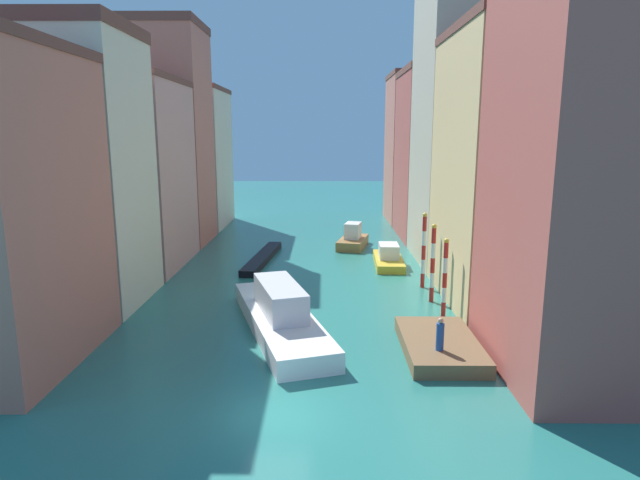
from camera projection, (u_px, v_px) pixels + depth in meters
name	position (u px, v px, depth m)	size (l,w,h in m)	color
ground_plane	(302.00, 262.00, 44.28)	(154.00, 154.00, 0.00)	#28756B
building_left_1	(81.00, 168.00, 32.23)	(7.01, 7.93, 16.85)	beige
building_left_2	(137.00, 174.00, 41.91)	(7.01, 10.73, 14.75)	tan
building_left_3	(169.00, 135.00, 50.69)	(7.01, 8.09, 20.60)	#C6705B
building_left_4	(195.00, 158.00, 60.75)	(7.01, 10.57, 15.55)	beige
building_right_0	(594.00, 135.00, 22.02)	(7.01, 9.29, 20.78)	#B25147
building_right_1	(505.00, 167.00, 32.76)	(7.01, 11.59, 16.87)	#DBB77A
building_right_2	(463.00, 123.00, 42.76)	(7.01, 10.13, 22.63)	#BCB299
building_right_3	(435.00, 154.00, 53.67)	(7.01, 10.84, 16.79)	#B25147
building_right_4	(417.00, 148.00, 63.92)	(7.01, 9.71, 17.43)	#C6705B
waterfront_dock	(439.00, 345.00, 25.99)	(3.55, 6.27, 0.70)	brown
person_on_dock	(440.00, 335.00, 24.38)	(0.36, 0.36, 1.55)	#234C93
mooring_pole_0	(445.00, 277.00, 30.63)	(0.29, 0.29, 4.64)	red
mooring_pole_1	(433.00, 263.00, 33.32)	(0.31, 0.31, 5.01)	red
mooring_pole_2	(424.00, 250.00, 36.47)	(0.31, 0.31, 5.23)	red
vaporetto_white	(280.00, 314.00, 28.80)	(6.63, 12.75, 2.59)	white
gondola_black	(263.00, 258.00, 44.57)	(2.32, 11.04, 0.54)	black
motorboat_0	(388.00, 258.00, 43.19)	(2.39, 6.20, 1.72)	gold
motorboat_1	(353.00, 239.00, 49.94)	(3.33, 5.49, 2.31)	olive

